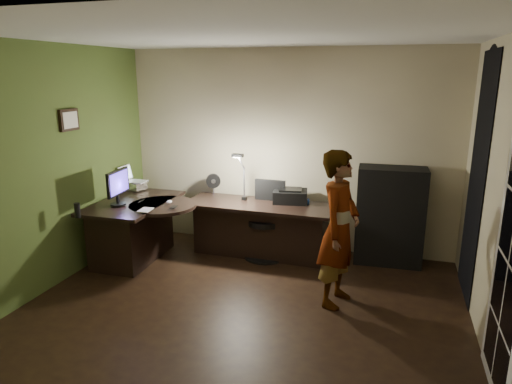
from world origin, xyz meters
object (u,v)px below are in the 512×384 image
(desk_left, at_px, (135,231))
(person, at_px, (339,229))
(desk_right, at_px, (259,230))
(monitor, at_px, (117,192))
(office_chair, at_px, (265,221))
(cabinet, at_px, (390,216))

(desk_left, relative_size, person, 0.83)
(desk_right, xyz_separation_m, monitor, (-1.58, -0.80, 0.60))
(monitor, relative_size, office_chair, 0.48)
(desk_left, xyz_separation_m, person, (2.66, -0.41, 0.43))
(desk_right, xyz_separation_m, person, (1.15, -0.98, 0.46))
(monitor, distance_m, person, 2.74)
(desk_right, height_order, monitor, monitor)
(office_chair, bearing_deg, monitor, -154.62)
(desk_left, xyz_separation_m, desk_right, (1.51, 0.57, -0.03))
(monitor, height_order, person, person)
(desk_left, xyz_separation_m, office_chair, (1.60, 0.55, 0.11))
(cabinet, bearing_deg, desk_left, -167.32)
(desk_left, bearing_deg, office_chair, 17.92)
(cabinet, distance_m, monitor, 3.41)
(desk_left, relative_size, office_chair, 1.36)
(desk_right, bearing_deg, person, -39.62)
(desk_right, bearing_deg, desk_left, -158.38)
(desk_left, bearing_deg, desk_right, 19.67)
(desk_left, xyz_separation_m, monitor, (-0.07, -0.23, 0.57))
(desk_right, height_order, person, person)
(desk_right, bearing_deg, cabinet, 10.79)
(cabinet, xyz_separation_m, monitor, (-3.22, -1.08, 0.34))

